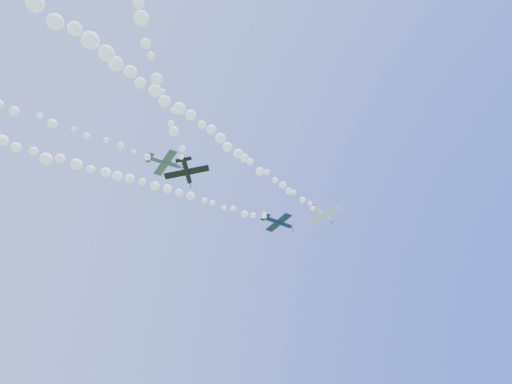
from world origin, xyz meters
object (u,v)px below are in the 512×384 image
plane_navy (278,222)px  plane_grey (165,162)px  plane_white (323,215)px  plane_black (187,171)px

plane_navy → plane_grey: plane_navy is taller
plane_white → plane_grey: (-41.56, -11.37, -8.88)m
plane_navy → plane_black: size_ratio=1.36×
plane_grey → plane_navy: bearing=18.4°
plane_grey → plane_white: bearing=12.4°
plane_white → plane_grey: bearing=175.5°
plane_white → plane_black: (-40.12, -17.87, -14.27)m
plane_grey → plane_black: (1.44, -6.51, -5.39)m
plane_grey → plane_black: bearing=-80.4°
plane_white → plane_grey: plane_white is taller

